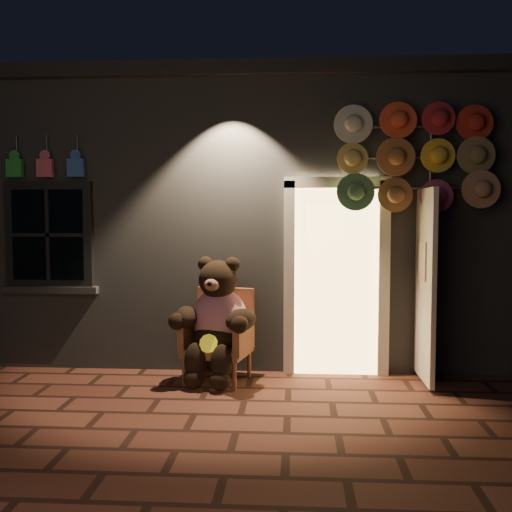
{
  "coord_description": "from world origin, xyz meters",
  "views": [
    {
      "loc": [
        0.9,
        -5.19,
        1.78
      ],
      "look_at": [
        0.49,
        1.0,
        1.35
      ],
      "focal_mm": 42.0,
      "sensor_mm": 36.0,
      "label": 1
    }
  ],
  "objects": [
    {
      "name": "shop_building",
      "position": [
        0.0,
        3.99,
        1.74
      ],
      "size": [
        7.3,
        5.95,
        3.51
      ],
      "color": "slate",
      "rests_on": "ground"
    },
    {
      "name": "hat_rack",
      "position": [
        2.15,
        1.27,
        2.37
      ],
      "size": [
        1.67,
        0.22,
        2.96
      ],
      "color": "#59595E",
      "rests_on": "ground"
    },
    {
      "name": "teddy_bear",
      "position": [
        0.07,
        1.01,
        0.67
      ],
      "size": [
        0.94,
        0.82,
        1.33
      ],
      "rotation": [
        0.0,
        0.0,
        -0.22
      ],
      "color": "red",
      "rests_on": "ground"
    },
    {
      "name": "ground",
      "position": [
        0.0,
        0.0,
        0.0
      ],
      "size": [
        60.0,
        60.0,
        0.0
      ],
      "primitive_type": "plane",
      "color": "brown",
      "rests_on": "ground"
    },
    {
      "name": "wicker_armchair",
      "position": [
        0.09,
        1.13,
        0.49
      ],
      "size": [
        0.78,
        0.73,
        0.98
      ],
      "rotation": [
        0.0,
        0.0,
        -0.22
      ],
      "color": "#9C643C",
      "rests_on": "ground"
    }
  ]
}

